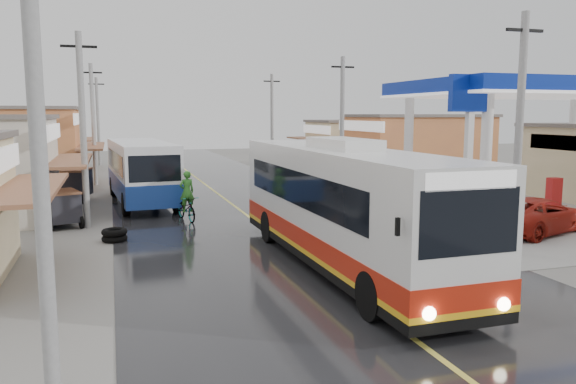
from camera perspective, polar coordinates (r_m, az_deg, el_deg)
name	(u,v)px	position (r m, az deg, el deg)	size (l,w,h in m)	color
ground	(320,270)	(17.26, 3.30, -7.94)	(120.00, 120.00, 0.00)	slate
road	(225,199)	(31.43, -6.43, -0.73)	(12.00, 90.00, 0.02)	black
centre_line	(225,199)	(31.43, -6.43, -0.70)	(0.15, 90.00, 0.01)	#D8CC4C
shopfronts_right	(487,195)	(34.88, 19.58, -0.30)	(11.00, 44.00, 4.80)	#BAB2A3
utility_poles_left	(93,203)	(31.88, -19.22, -1.02)	(1.60, 50.00, 8.00)	gray
utility_poles_right	(341,194)	(33.47, 5.42, -0.20)	(1.60, 36.00, 8.00)	gray
coach_bus	(341,206)	(17.29, 5.43, -1.43)	(3.00, 12.76, 3.97)	silver
second_bus	(141,171)	(30.59, -14.68, 2.11)	(3.38, 9.98, 3.26)	silver
jeepney	(537,215)	(24.55, 24.00, -2.14)	(2.37, 5.15, 1.43)	maroon
cyclist	(187,204)	(25.31, -10.26, -1.24)	(1.16, 2.19, 2.25)	black
tricycle_near	(62,206)	(25.34, -22.00, -1.36)	(1.84, 2.14, 1.54)	#26262D
tricycle_far	(74,183)	(32.50, -20.88, 0.87)	(2.00, 2.59, 1.77)	#26262D
tyre_stack	(114,235)	(21.94, -17.22, -4.20)	(0.94, 0.94, 0.48)	black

